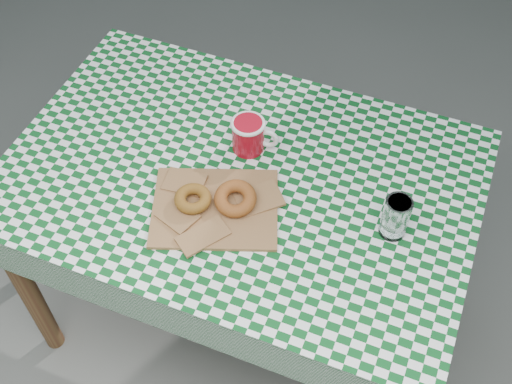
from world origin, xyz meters
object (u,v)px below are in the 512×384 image
(paper_bag, at_px, (215,207))
(drinking_glass, at_px, (396,217))
(coffee_mug, at_px, (248,135))
(table, at_px, (242,253))

(paper_bag, distance_m, drinking_glass, 0.45)
(coffee_mug, height_order, drinking_glass, drinking_glass)
(coffee_mug, bearing_deg, paper_bag, -97.86)
(drinking_glass, bearing_deg, table, -179.64)
(paper_bag, bearing_deg, drinking_glass, 17.26)
(coffee_mug, relative_size, drinking_glass, 1.46)
(coffee_mug, bearing_deg, drinking_glass, -24.77)
(table, height_order, coffee_mug, coffee_mug)
(table, height_order, drinking_glass, drinking_glass)
(drinking_glass, bearing_deg, coffee_mug, 167.91)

